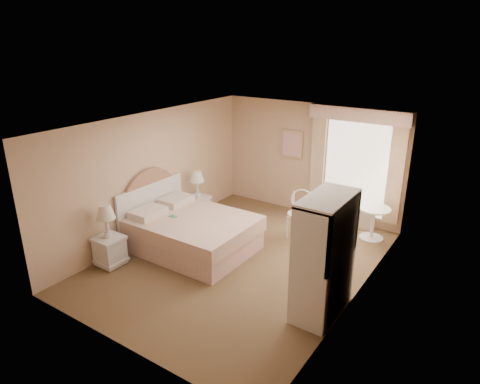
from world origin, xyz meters
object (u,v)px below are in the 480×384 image
Objects in this scene: bed at (188,230)px; round_table at (373,218)px; nightstand_near at (109,243)px; armoire at (324,266)px; cafe_chair at (300,210)px; nightstand_far at (198,201)px.

bed reaches higher than round_table.
nightstand_near is 3.76m from armoire.
cafe_chair is 2.58m from armoire.
armoire is (3.65, 0.82, 0.33)m from nightstand_near.
bed is 2.99m from armoire.
nightstand_near is at bearing -134.09° from round_table.
bed is 1.38m from nightstand_far.
bed is 3.33× the size of round_table.
nightstand_near is at bearing -136.79° from cafe_chair.
nightstand_far is 0.61× the size of armoire.
cafe_chair reaches higher than round_table.
nightstand_far reaches higher than round_table.
nightstand_near is 3.70m from cafe_chair.
armoire is (0.14, -2.80, 0.31)m from round_table.
round_table is (3.51, 3.62, 0.02)m from nightstand_near.
bed is 1.97× the size of nightstand_near.
nightstand_near is 0.62× the size of armoire.
round_table is 0.37× the size of armoire.
cafe_chair is (2.23, 2.95, 0.13)m from nightstand_near.
nightstand_near is 5.04m from round_table.
armoire is (1.42, -2.14, 0.20)m from cafe_chair.
nightstand_near is (-0.72, -1.26, 0.05)m from bed.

